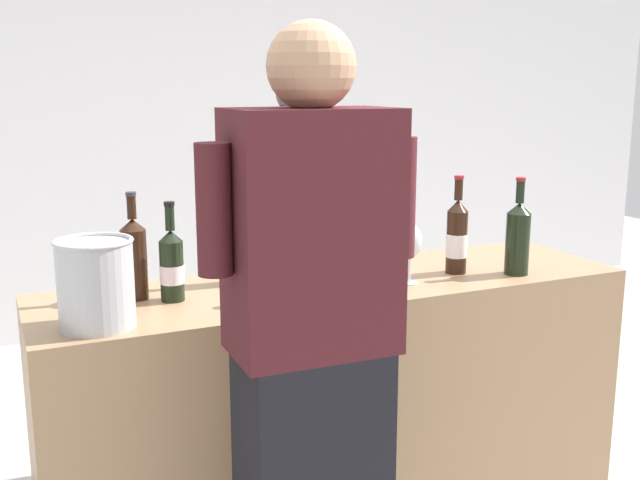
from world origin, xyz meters
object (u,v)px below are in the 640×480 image
object	(u,v)px
wine_bottle_0	(518,237)
person_server	(301,273)
wine_bottle_3	(134,257)
person_guest	(312,386)
wine_bottle_1	(457,237)
wine_bottle_4	(172,265)
wine_bottle_2	(327,256)
wine_bottle_5	(240,251)
wine_glass	(410,243)
ice_bucket	(96,283)

from	to	relation	value
wine_bottle_0	person_server	size ratio (longest dim) A/B	0.21
wine_bottle_3	person_guest	distance (m)	0.77
wine_bottle_0	wine_bottle_1	bearing A→B (deg)	150.90
wine_bottle_3	wine_bottle_4	world-z (taller)	wine_bottle_3
wine_bottle_0	wine_bottle_4	size ratio (longest dim) A/B	1.11
person_guest	wine_bottle_4	bearing A→B (deg)	107.50
wine_bottle_2	wine_bottle_5	bearing A→B (deg)	124.41
wine_bottle_0	wine_bottle_5	world-z (taller)	wine_bottle_0
wine_bottle_5	wine_glass	distance (m)	0.56
wine_bottle_1	person_server	bearing A→B (deg)	117.21
ice_bucket	person_guest	distance (m)	0.66
wine_bottle_1	person_server	xyz separation A→B (m)	(-0.32, 0.63, -0.24)
wine_bottle_1	wine_bottle_3	distance (m)	1.10
wine_bottle_3	wine_bottle_5	xyz separation A→B (m)	(0.36, 0.04, -0.02)
wine_bottle_4	wine_glass	xyz separation A→B (m)	(0.77, -0.13, 0.03)
wine_bottle_0	wine_glass	distance (m)	0.41
wine_bottle_2	wine_glass	xyz separation A→B (m)	(0.32, 0.04, 0.01)
wine_bottle_5	ice_bucket	xyz separation A→B (m)	(-0.50, -0.28, 0.02)
wine_bottle_3	ice_bucket	xyz separation A→B (m)	(-0.15, -0.24, -0.01)
wine_bottle_0	ice_bucket	xyz separation A→B (m)	(-1.42, 0.01, -0.01)
wine_glass	ice_bucket	bearing A→B (deg)	-177.62
wine_bottle_1	person_guest	xyz separation A→B (m)	(-0.80, -0.55, -0.21)
wine_bottle_3	ice_bucket	size ratio (longest dim) A/B	1.36
wine_bottle_4	person_server	distance (m)	0.90
wine_bottle_4	wine_bottle_2	bearing A→B (deg)	-20.50
wine_bottle_0	wine_bottle_5	size ratio (longest dim) A/B	1.08
wine_bottle_0	wine_bottle_4	distance (m)	1.19
wine_bottle_4	person_guest	bearing A→B (deg)	-72.50
wine_glass	person_server	size ratio (longest dim) A/B	0.12
wine_bottle_2	person_guest	world-z (taller)	person_guest
wine_glass	wine_bottle_1	bearing A→B (deg)	13.68
wine_bottle_2	wine_bottle_4	xyz separation A→B (m)	(-0.45, 0.17, -0.02)
ice_bucket	wine_bottle_4	bearing A→B (deg)	34.23
ice_bucket	wine_bottle_1	bearing A→B (deg)	4.45
wine_bottle_0	person_guest	bearing A→B (deg)	-155.56
wine_bottle_2	person_server	world-z (taller)	person_server
wine_bottle_4	wine_bottle_5	size ratio (longest dim) A/B	0.98
wine_bottle_3	person_guest	world-z (taller)	person_guest
wine_bottle_3	person_server	size ratio (longest dim) A/B	0.20
wine_bottle_3	wine_bottle_2	bearing A→B (deg)	-23.17
wine_bottle_4	ice_bucket	distance (m)	0.30
wine_glass	person_guest	size ratio (longest dim) A/B	0.12
wine_bottle_0	wine_glass	xyz separation A→B (m)	(-0.41, 0.05, 0.00)
wine_glass	person_guest	distance (m)	0.79
person_server	ice_bucket	bearing A→B (deg)	-141.51
person_guest	ice_bucket	bearing A→B (deg)	134.52
wine_bottle_1	wine_bottle_2	distance (m)	0.55
wine_bottle_5	wine_glass	world-z (taller)	wine_bottle_5
wine_bottle_2	wine_bottle_4	world-z (taller)	wine_bottle_2
wine_bottle_0	wine_bottle_1	xyz separation A→B (m)	(-0.18, 0.10, -0.00)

